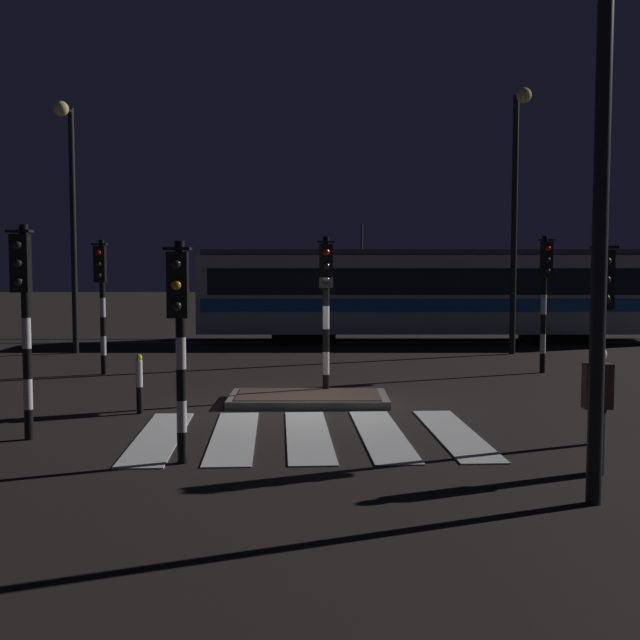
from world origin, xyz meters
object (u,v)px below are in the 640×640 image
object	(u,v)px
traffic_light_corner_far_right	(543,283)
traffic_light_corner_near_left	(21,299)
bollard_island_edge	(138,384)
street_lamp_trackside_right	(515,192)
traffic_light_median_centre	(324,292)
traffic_light_corner_near_right	(599,311)
pedestrian_waiting_at_kerb	(595,409)
street_lamp_trackside_left	(68,199)
tram	(429,292)
street_lamp_near_kerb	(609,122)
traffic_light_corner_far_left	(99,286)
traffic_light_kerb_mid_left	(178,318)

from	to	relation	value
traffic_light_corner_far_right	traffic_light_corner_near_left	world-z (taller)	traffic_light_corner_far_right
bollard_island_edge	street_lamp_trackside_right	bearing A→B (deg)	45.64
traffic_light_median_centre	traffic_light_corner_near_right	world-z (taller)	traffic_light_median_centre
street_lamp_trackside_right	pedestrian_waiting_at_kerb	bearing A→B (deg)	-99.23
street_lamp_trackside_left	tram	distance (m)	12.51
traffic_light_corner_far_right	bollard_island_edge	size ratio (longest dim) A/B	3.13
traffic_light_corner_near_right	street_lamp_near_kerb	world-z (taller)	street_lamp_near_kerb
traffic_light_median_centre	pedestrian_waiting_at_kerb	size ratio (longest dim) A/B	1.95
traffic_light_median_centre	traffic_light_corner_far_right	xyz separation A→B (m)	(5.54, 3.69, 0.09)
traffic_light_corner_near_right	street_lamp_trackside_left	xyz separation A→B (m)	(-11.83, 12.26, 2.65)
traffic_light_corner_far_left	tram	bearing A→B (deg)	42.26
tram	pedestrian_waiting_at_kerb	distance (m)	17.93
traffic_light_median_centre	pedestrian_waiting_at_kerb	distance (m)	7.08
traffic_light_corner_near_right	traffic_light_kerb_mid_left	size ratio (longest dim) A/B	1.01
traffic_light_kerb_mid_left	traffic_light_corner_near_right	bearing A→B (deg)	10.87
traffic_light_corner_far_left	traffic_light_kerb_mid_left	world-z (taller)	traffic_light_corner_far_left
traffic_light_median_centre	traffic_light_corner_near_left	size ratio (longest dim) A/B	0.98
traffic_light_kerb_mid_left	street_lamp_near_kerb	world-z (taller)	street_lamp_near_kerb
traffic_light_corner_far_right	street_lamp_trackside_left	distance (m)	14.10
traffic_light_kerb_mid_left	street_lamp_trackside_left	xyz separation A→B (m)	(-5.63, 13.45, 2.68)
traffic_light_corner_far_left	traffic_light_corner_near_right	distance (m)	12.40
traffic_light_corner_near_left	pedestrian_waiting_at_kerb	distance (m)	8.62
traffic_light_corner_near_right	traffic_light_kerb_mid_left	bearing A→B (deg)	-169.13
traffic_light_kerb_mid_left	traffic_light_corner_near_left	distance (m)	3.08
street_lamp_near_kerb	traffic_light_corner_near_left	bearing A→B (deg)	155.56
traffic_light_median_centre	traffic_light_kerb_mid_left	bearing A→B (deg)	-110.50
pedestrian_waiting_at_kerb	traffic_light_corner_near_right	bearing A→B (deg)	70.08
traffic_light_kerb_mid_left	traffic_light_corner_far_right	bearing A→B (deg)	50.45
traffic_light_median_centre	traffic_light_corner_near_left	xyz separation A→B (m)	(-4.74, -4.00, 0.04)
traffic_light_corner_near_left	street_lamp_near_kerb	size ratio (longest dim) A/B	0.50
traffic_light_kerb_mid_left	street_lamp_near_kerb	size ratio (longest dim) A/B	0.46
traffic_light_corner_near_right	bollard_island_edge	distance (m)	8.19
traffic_light_kerb_mid_left	street_lamp_trackside_right	size ratio (longest dim) A/B	0.40
traffic_light_median_centre	traffic_light_corner_far_left	size ratio (longest dim) A/B	0.99
traffic_light_corner_near_left	street_lamp_trackside_left	size ratio (longest dim) A/B	0.45
street_lamp_near_kerb	bollard_island_edge	bearing A→B (deg)	138.32
traffic_light_corner_far_left	tram	xyz separation A→B (m)	(9.35, 8.50, -0.47)
street_lamp_trackside_left	pedestrian_waiting_at_kerb	world-z (taller)	street_lamp_trackside_left
traffic_light_corner_far_left	bollard_island_edge	size ratio (longest dim) A/B	3.03
traffic_light_median_centre	traffic_light_corner_far_left	distance (m)	6.52
traffic_light_corner_near_left	bollard_island_edge	xyz separation A→B (m)	(1.27, 2.27, -1.68)
traffic_light_median_centre	street_lamp_near_kerb	size ratio (longest dim) A/B	0.49
traffic_light_corner_far_right	traffic_light_corner_near_right	bearing A→B (deg)	-99.87
pedestrian_waiting_at_kerb	traffic_light_kerb_mid_left	bearing A→B (deg)	175.06
traffic_light_corner_near_left	street_lamp_trackside_left	bearing A→B (deg)	103.81
street_lamp_trackside_right	bollard_island_edge	distance (m)	13.92
traffic_light_median_centre	traffic_light_kerb_mid_left	size ratio (longest dim) A/B	1.08
traffic_light_corner_far_right	tram	xyz separation A→B (m)	(-1.74, 8.23, -0.54)
traffic_light_corner_far_right	pedestrian_waiting_at_kerb	bearing A→B (deg)	-101.67
street_lamp_trackside_right	tram	world-z (taller)	street_lamp_trackside_right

